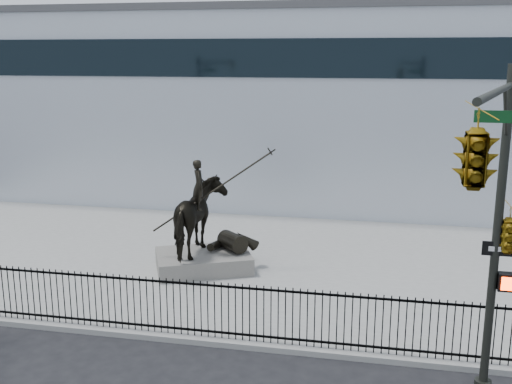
# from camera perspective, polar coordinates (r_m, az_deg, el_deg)

# --- Properties ---
(ground) EXTENTS (120.00, 120.00, 0.00)m
(ground) POSITION_cam_1_polar(r_m,az_deg,el_deg) (14.90, -7.94, -15.93)
(ground) COLOR black
(ground) RESTS_ON ground
(plaza) EXTENTS (30.00, 12.00, 0.15)m
(plaza) POSITION_cam_1_polar(r_m,az_deg,el_deg) (21.00, -1.56, -6.74)
(plaza) COLOR gray
(plaza) RESTS_ON ground
(building) EXTENTS (44.00, 14.00, 9.00)m
(building) POSITION_cam_1_polar(r_m,az_deg,el_deg) (32.66, 3.64, 8.31)
(building) COLOR silver
(building) RESTS_ON ground
(picket_fence) EXTENTS (22.10, 0.10, 1.50)m
(picket_fence) POSITION_cam_1_polar(r_m,az_deg,el_deg) (15.55, -6.49, -10.87)
(picket_fence) COLOR black
(picket_fence) RESTS_ON plaza
(statue_plinth) EXTENTS (3.64, 3.16, 0.57)m
(statue_plinth) POSITION_cam_1_polar(r_m,az_deg,el_deg) (20.15, -5.04, -6.57)
(statue_plinth) COLOR #635F5A
(statue_plinth) RESTS_ON plaza
(equestrian_statue) EXTENTS (3.59, 3.04, 3.31)m
(equestrian_statue) POSITION_cam_1_polar(r_m,az_deg,el_deg) (19.71, -4.96, -2.50)
(equestrian_statue) COLOR black
(equestrian_statue) RESTS_ON statue_plinth
(traffic_signal_right) EXTENTS (2.17, 6.86, 7.00)m
(traffic_signal_right) POSITION_cam_1_polar(r_m,az_deg,el_deg) (10.67, 21.73, -0.54)
(traffic_signal_right) COLOR black
(traffic_signal_right) RESTS_ON ground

